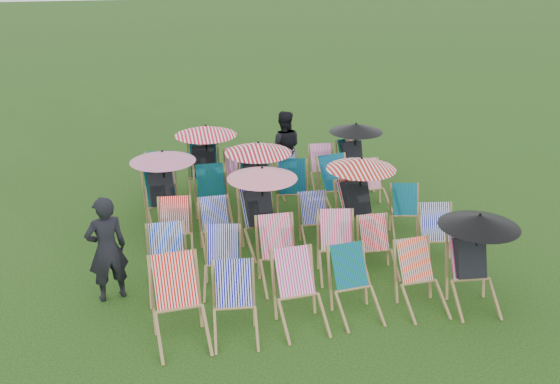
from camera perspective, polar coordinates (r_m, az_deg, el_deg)
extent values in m
plane|color=black|center=(10.51, 1.05, -4.94)|extent=(100.00, 100.00, 0.00)
cube|color=red|center=(8.18, -9.56, -7.99)|extent=(0.57, 0.44, 0.64)
cube|color=#06088F|center=(8.21, -4.27, -8.34)|extent=(0.50, 0.39, 0.56)
cube|color=#E02C86|center=(8.40, 1.33, -7.29)|extent=(0.52, 0.40, 0.58)
cube|color=#0B7545|center=(8.66, 6.33, -6.73)|extent=(0.49, 0.38, 0.55)
cube|color=red|center=(8.96, 12.22, -6.09)|extent=(0.48, 0.36, 0.55)
cube|color=#F2308F|center=(9.20, 16.79, -5.63)|extent=(0.52, 0.40, 0.57)
cube|color=black|center=(9.16, 16.91, -5.77)|extent=(0.44, 0.45, 0.60)
sphere|color=tan|center=(9.10, 16.88, -3.72)|extent=(0.21, 0.21, 0.21)
cylinder|color=black|center=(9.03, 17.54, -4.36)|extent=(0.03, 0.03, 0.70)
cone|color=black|center=(8.90, 17.77, -2.50)|extent=(1.11, 1.11, 0.17)
cube|color=#0827AB|center=(9.27, -10.33, -4.75)|extent=(0.49, 0.36, 0.58)
cube|color=#070899|center=(9.25, -5.25, -4.82)|extent=(0.50, 0.41, 0.54)
cube|color=#E52D63|center=(9.35, -0.36, -4.03)|extent=(0.49, 0.36, 0.59)
cube|color=#F43076|center=(9.63, 5.14, -3.46)|extent=(0.53, 0.43, 0.57)
cube|color=red|center=(9.78, 8.60, -3.68)|extent=(0.43, 0.32, 0.51)
cube|color=#07119D|center=(10.20, 14.06, -2.67)|extent=(0.52, 0.42, 0.55)
cube|color=red|center=(10.29, -9.60, -2.09)|extent=(0.49, 0.38, 0.55)
cube|color=#0814AE|center=(10.36, -6.01, -1.97)|extent=(0.44, 0.33, 0.51)
cube|color=#1108A5|center=(10.36, -2.11, -1.31)|extent=(0.55, 0.44, 0.60)
cube|color=black|center=(10.31, -2.01, -1.42)|extent=(0.48, 0.49, 0.63)
sphere|color=tan|center=(10.28, -2.23, 0.48)|extent=(0.22, 0.22, 0.22)
cylinder|color=black|center=(10.19, -1.62, -0.03)|extent=(0.03, 0.03, 0.73)
cone|color=pink|center=(10.07, -1.64, 1.74)|extent=(1.15, 1.15, 0.18)
cube|color=#070B90|center=(10.57, 3.09, -1.45)|extent=(0.43, 0.32, 0.51)
cube|color=red|center=(10.77, 6.73, -0.43)|extent=(0.58, 0.47, 0.61)
cube|color=black|center=(10.73, 6.88, -0.53)|extent=(0.51, 0.52, 0.64)
sphere|color=tan|center=(10.69, 6.67, 1.33)|extent=(0.22, 0.22, 0.22)
cylinder|color=black|center=(10.62, 7.36, 0.85)|extent=(0.03, 0.03, 0.75)
cone|color=#BC1309|center=(10.51, 7.45, 2.59)|extent=(1.17, 1.17, 0.18)
cube|color=#0A7144|center=(11.10, 11.35, -0.67)|extent=(0.48, 0.40, 0.51)
cube|color=#09633D|center=(11.34, -10.88, 0.41)|extent=(0.55, 0.44, 0.60)
cube|color=black|center=(11.29, -10.83, 0.31)|extent=(0.48, 0.49, 0.63)
sphere|color=tan|center=(11.28, -11.05, 2.05)|extent=(0.22, 0.22, 0.22)
cylinder|color=black|center=(11.17, -10.57, 1.60)|extent=(0.03, 0.03, 0.73)
cone|color=#D36C90|center=(11.06, -10.69, 3.23)|extent=(1.15, 1.15, 0.18)
cube|color=#096224|center=(11.43, -6.36, 0.90)|extent=(0.52, 0.38, 0.60)
cube|color=#0B773F|center=(11.43, -2.31, 1.15)|extent=(0.58, 0.47, 0.63)
cube|color=black|center=(11.38, -2.31, 1.05)|extent=(0.51, 0.52, 0.66)
sphere|color=tan|center=(11.37, -2.34, 2.88)|extent=(0.23, 0.23, 0.23)
cylinder|color=black|center=(11.24, -1.99, 2.36)|extent=(0.03, 0.03, 0.77)
cone|color=#B8091B|center=(11.13, -2.01, 4.07)|extent=(1.21, 1.21, 0.19)
cube|color=#0A6C31|center=(11.64, 1.10, 1.41)|extent=(0.56, 0.46, 0.60)
cube|color=#096640|center=(11.84, 4.97, 1.79)|extent=(0.58, 0.46, 0.62)
cube|color=#E02C60|center=(12.09, 8.07, 1.63)|extent=(0.48, 0.37, 0.54)
cube|color=#0B743A|center=(12.35, -10.90, 2.17)|extent=(0.52, 0.39, 0.59)
cube|color=#0B732C|center=(12.54, -7.01, 2.91)|extent=(0.56, 0.43, 0.63)
cube|color=black|center=(12.48, -7.00, 2.83)|extent=(0.47, 0.49, 0.66)
sphere|color=tan|center=(12.48, -7.09, 4.49)|extent=(0.23, 0.23, 0.23)
cylinder|color=black|center=(12.35, -6.75, 4.05)|extent=(0.03, 0.03, 0.77)
cone|color=red|center=(12.25, -6.82, 5.62)|extent=(1.21, 1.21, 0.19)
cube|color=#FA32AE|center=(12.59, -3.88, 2.72)|extent=(0.48, 0.37, 0.56)
cube|color=#0826AC|center=(12.65, 0.59, 2.59)|extent=(0.45, 0.35, 0.51)
cube|color=#F130A7|center=(12.96, 3.82, 3.15)|extent=(0.47, 0.36, 0.53)
cube|color=#0B762D|center=(13.10, 6.46, 3.49)|extent=(0.50, 0.39, 0.57)
cube|color=black|center=(13.06, 6.54, 3.42)|extent=(0.43, 0.44, 0.60)
sphere|color=tan|center=(13.05, 6.43, 4.86)|extent=(0.21, 0.21, 0.21)
cylinder|color=black|center=(12.97, 6.90, 4.49)|extent=(0.03, 0.03, 0.70)
cone|color=black|center=(12.88, 6.96, 5.85)|extent=(1.10, 1.10, 0.17)
imported|color=black|center=(9.02, -15.56, -5.04)|extent=(0.65, 0.53, 1.56)
imported|color=black|center=(12.92, 0.33, 4.04)|extent=(0.87, 0.73, 1.57)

